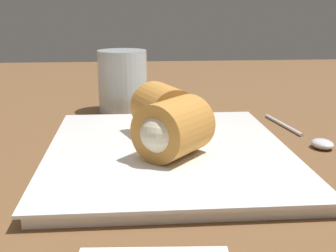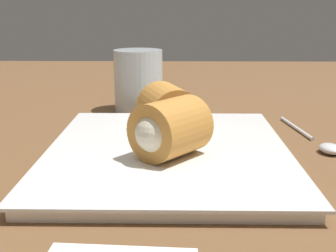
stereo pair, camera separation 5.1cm
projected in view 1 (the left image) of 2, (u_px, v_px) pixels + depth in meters
table_surface at (180, 166)px, 53.98cm from camera, size 180.00×140.00×2.00cm
serving_plate at (168, 153)px, 52.76cm from camera, size 32.95×26.77×1.50cm
roll_front_left at (171, 129)px, 48.35cm from camera, size 9.19×9.10×6.14cm
roll_front_right at (165, 111)px, 56.30cm from camera, size 8.60×8.04×6.14cm
spoon at (312, 139)px, 59.29cm from camera, size 18.03×3.90×1.13cm
drinking_glass at (123, 81)px, 75.33cm from camera, size 7.87×7.87×9.87cm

